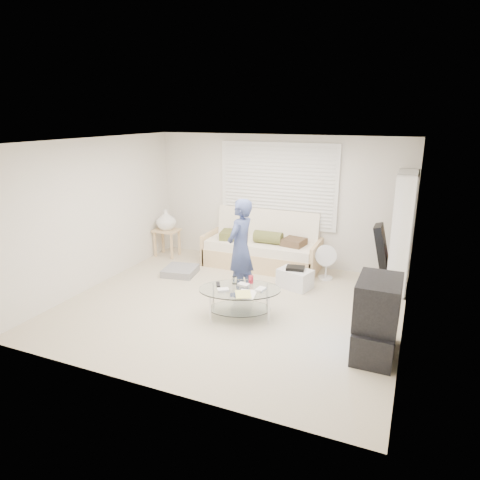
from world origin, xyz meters
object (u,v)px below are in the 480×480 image
at_px(futon_sofa, 262,249).
at_px(coffee_table, 240,294).
at_px(tv_unit, 376,318).
at_px(bookshelf, 402,233).

relative_size(futon_sofa, coffee_table, 1.61).
xyz_separation_m(tv_unit, coffee_table, (-1.92, 0.27, -0.12)).
relative_size(bookshelf, coffee_table, 1.45).
distance_m(bookshelf, coffee_table, 2.92).
bearing_deg(tv_unit, bookshelf, 86.82).
relative_size(bookshelf, tv_unit, 2.04).
bearing_deg(futon_sofa, bookshelf, -4.47).
height_order(tv_unit, coffee_table, tv_unit).
xyz_separation_m(bookshelf, coffee_table, (-2.04, -1.98, -0.64)).
distance_m(tv_unit, coffee_table, 1.94).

